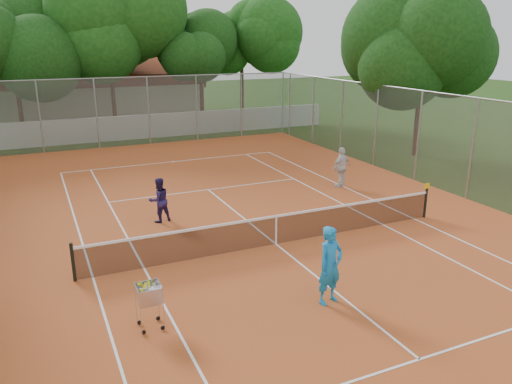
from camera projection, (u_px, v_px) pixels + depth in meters
name	position (u px, v px, depth m)	size (l,w,h in m)	color
ground	(276.00, 245.00, 15.52)	(120.00, 120.00, 0.00)	#1A360E
court_pad	(276.00, 244.00, 15.52)	(18.00, 34.00, 0.02)	#B14F22
court_lines	(276.00, 244.00, 15.51)	(10.98, 23.78, 0.01)	white
tennis_net	(276.00, 230.00, 15.37)	(11.88, 0.10, 0.98)	black
perimeter_fence	(277.00, 183.00, 14.93)	(18.00, 34.00, 4.00)	slate
boundary_wall	(143.00, 127.00, 31.83)	(26.00, 0.30, 1.50)	silver
clubhouse	(89.00, 91.00, 39.31)	(16.40, 9.00, 4.40)	beige
tropical_trees	(129.00, 56.00, 33.18)	(29.00, 19.00, 10.00)	black
player_near	(330.00, 265.00, 11.84)	(0.71, 0.47, 1.94)	#177FC8
player_far_left	(159.00, 200.00, 17.22)	(0.76, 0.59, 1.57)	#251A50
player_far_right	(342.00, 167.00, 21.28)	(1.01, 0.42, 1.73)	silver
ball_hopper	(150.00, 305.00, 10.88)	(0.55, 0.55, 1.14)	silver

